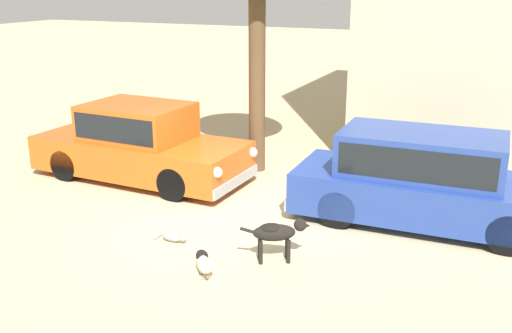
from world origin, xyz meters
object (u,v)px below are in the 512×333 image
at_px(parked_sedan_second, 424,177).
at_px(stray_cat, 173,237).
at_px(stray_dog_spotted, 277,232).
at_px(parked_sedan_nearest, 140,143).
at_px(stray_dog_tan, 203,262).

xyz_separation_m(parked_sedan_second, stray_cat, (-3.45, -2.38, -0.74)).
bearing_deg(parked_sedan_second, stray_dog_spotted, -127.26).
distance_m(parked_sedan_nearest, stray_dog_tan, 4.54).
bearing_deg(stray_cat, parked_sedan_nearest, 135.55).
height_order(parked_sedan_nearest, parked_sedan_second, parked_sedan_second).
relative_size(stray_dog_tan, stray_cat, 1.45).
bearing_deg(parked_sedan_second, stray_dog_tan, -129.95).
xyz_separation_m(parked_sedan_nearest, stray_cat, (2.26, -2.43, -0.69)).
bearing_deg(stray_dog_tan, stray_dog_spotted, 97.24).
xyz_separation_m(parked_sedan_nearest, parked_sedan_second, (5.71, -0.05, 0.05)).
xyz_separation_m(stray_dog_spotted, stray_dog_tan, (-0.80, -0.78, -0.28)).
relative_size(parked_sedan_second, stray_dog_tan, 5.50).
height_order(parked_sedan_second, stray_dog_tan, parked_sedan_second).
height_order(stray_dog_tan, stray_cat, stray_dog_tan).
bearing_deg(stray_dog_spotted, stray_cat, 153.57).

